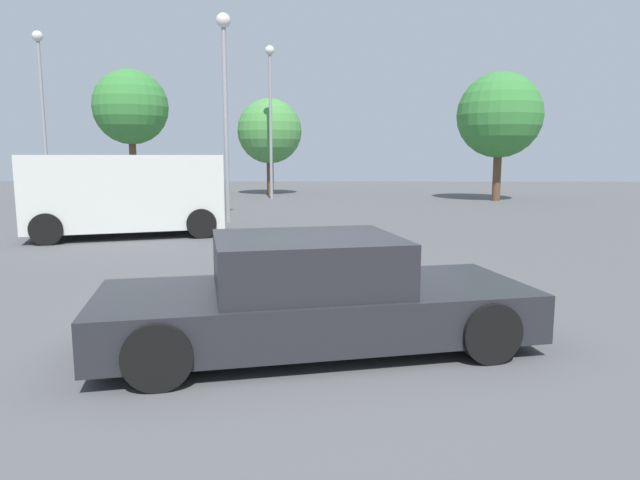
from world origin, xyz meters
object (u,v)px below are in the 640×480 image
at_px(light_post_mid, 270,98).
at_px(light_post_far, 225,82).
at_px(dog, 332,271).
at_px(light_post_near, 41,90).
at_px(sedan_foreground, 313,297).
at_px(van_white, 125,193).

xyz_separation_m(light_post_mid, light_post_far, (-0.34, -9.74, -0.49)).
xyz_separation_m(dog, light_post_near, (-12.43, 15.55, 4.60)).
distance_m(sedan_foreground, light_post_far, 12.66).
relative_size(dog, light_post_near, 0.08).
relative_size(light_post_near, light_post_far, 1.15).
bearing_deg(light_post_far, sedan_foreground, -75.14).
distance_m(van_white, light_post_far, 4.91).
bearing_deg(light_post_near, sedan_foreground, -56.45).
height_order(sedan_foreground, light_post_near, light_post_near).
bearing_deg(dog, light_post_mid, 127.93).
distance_m(sedan_foreground, van_white, 10.05).
relative_size(sedan_foreground, light_post_mid, 0.69).
bearing_deg(sedan_foreground, light_post_far, 91.58).
relative_size(light_post_mid, light_post_far, 1.13).
height_order(sedan_foreground, van_white, van_white).
relative_size(sedan_foreground, van_white, 0.95).
relative_size(dog, light_post_mid, 0.08).
distance_m(van_white, light_post_near, 12.66).
xyz_separation_m(sedan_foreground, light_post_far, (-3.10, 11.69, 3.75)).
bearing_deg(dog, light_post_far, 139.42).
height_order(dog, van_white, van_white).
distance_m(dog, light_post_far, 10.25).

